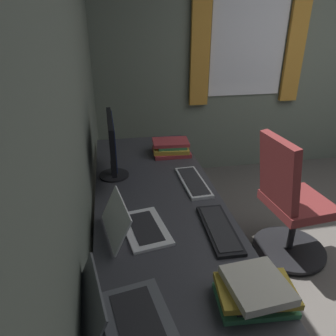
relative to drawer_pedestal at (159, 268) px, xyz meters
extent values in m
cube|color=slate|center=(-0.09, 0.42, 0.95)|extent=(4.74, 0.10, 2.60)
cube|color=slate|center=(2.03, -1.93, 0.95)|extent=(0.10, 5.18, 2.60)
cube|color=white|center=(1.97, -1.28, 1.12)|extent=(0.02, 0.83, 1.14)
cube|color=gold|center=(1.94, -1.82, 1.12)|extent=(0.05, 0.20, 1.30)
cube|color=gold|center=(1.94, -0.75, 1.12)|extent=(0.05, 0.20, 1.30)
cube|color=#38383D|center=(0.13, -0.03, 0.37)|extent=(2.21, 0.75, 0.03)
cylinder|color=silver|center=(1.17, -0.34, 0.00)|extent=(0.05, 0.05, 0.70)
cylinder|color=silver|center=(1.17, 0.29, 0.00)|extent=(0.05, 0.05, 0.70)
cube|color=#38383D|center=(0.00, 0.00, 0.00)|extent=(0.40, 0.50, 0.69)
cube|color=silver|center=(0.00, -0.25, 0.00)|extent=(0.37, 0.01, 0.61)
cylinder|color=black|center=(0.52, 0.22, 0.39)|extent=(0.20, 0.20, 0.01)
cylinder|color=black|center=(0.52, 0.22, 0.44)|extent=(0.04, 0.04, 0.10)
cube|color=black|center=(0.52, 0.22, 0.64)|extent=(0.50, 0.04, 0.30)
cube|color=#19234C|center=(0.52, 0.21, 0.64)|extent=(0.46, 0.02, 0.26)
cube|color=#595B60|center=(-0.65, 0.18, 0.39)|extent=(0.34, 0.29, 0.01)
cube|color=#262628|center=(-0.65, 0.18, 0.40)|extent=(0.27, 0.19, 0.00)
cube|color=#595B60|center=(-0.68, 0.34, 0.50)|extent=(0.32, 0.15, 0.21)
cube|color=#4C1960|center=(-0.68, 0.34, 0.50)|extent=(0.29, 0.13, 0.17)
cube|color=white|center=(-0.12, 0.09, 0.39)|extent=(0.37, 0.26, 0.01)
cube|color=#262628|center=(-0.12, 0.09, 0.40)|extent=(0.29, 0.17, 0.00)
cube|color=white|center=(-0.14, 0.23, 0.48)|extent=(0.35, 0.15, 0.18)
cube|color=#B2BCCC|center=(-0.14, 0.23, 0.48)|extent=(0.31, 0.13, 0.15)
cube|color=silver|center=(0.32, -0.28, 0.39)|extent=(0.43, 0.16, 0.02)
cube|color=#2D2D30|center=(0.32, -0.28, 0.40)|extent=(0.38, 0.13, 0.00)
cube|color=black|center=(-0.20, -0.28, 0.39)|extent=(0.42, 0.15, 0.02)
cube|color=#2D2D30|center=(-0.20, -0.28, 0.40)|extent=(0.38, 0.12, 0.00)
ellipsoid|color=black|center=(1.03, -0.23, 0.40)|extent=(0.06, 0.10, 0.03)
cube|color=#3D8456|center=(-0.65, -0.27, 0.39)|extent=(0.21, 0.30, 0.02)
cube|color=black|center=(-0.65, -0.28, 0.42)|extent=(0.17, 0.21, 0.03)
cube|color=gold|center=(-0.65, -0.27, 0.44)|extent=(0.22, 0.31, 0.03)
cube|color=beige|center=(-0.66, -0.27, 0.48)|extent=(0.25, 0.23, 0.03)
cube|color=#B2383D|center=(0.82, -0.23, 0.40)|extent=(0.23, 0.28, 0.03)
cube|color=gold|center=(0.83, -0.23, 0.43)|extent=(0.25, 0.29, 0.03)
cube|color=#3D8456|center=(0.82, -0.24, 0.45)|extent=(0.18, 0.23, 0.02)
cube|color=#B2383D|center=(0.83, -0.23, 0.48)|extent=(0.21, 0.29, 0.03)
cube|color=maroon|center=(0.35, -1.10, 0.11)|extent=(0.48, 0.46, 0.07)
cube|color=maroon|center=(0.33, -0.89, 0.40)|extent=(0.41, 0.17, 0.50)
cylinder|color=black|center=(0.35, -1.10, -0.10)|extent=(0.05, 0.05, 0.37)
cylinder|color=black|center=(0.35, -1.10, -0.31)|extent=(0.56, 0.56, 0.03)
camera|label=1|loc=(-1.47, 0.22, 1.39)|focal=34.49mm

